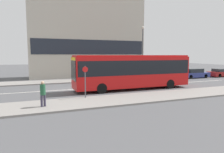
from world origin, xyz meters
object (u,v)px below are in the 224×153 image
at_px(city_bus, 133,70).
at_px(parked_car_2, 222,73).
at_px(street_lamp, 143,47).
at_px(parked_car_0, 164,75).
at_px(bus_stop_sign, 85,79).
at_px(pedestrian_near_stop, 43,92).
at_px(parked_car_1, 194,74).

height_order(city_bus, parked_car_2, city_bus).
bearing_deg(city_bus, street_lamp, 57.65).
bearing_deg(parked_car_0, parked_car_2, 0.35).
distance_m(bus_stop_sign, street_lamp, 15.17).
xyz_separation_m(pedestrian_near_stop, street_lamp, (14.14, 11.80, 3.52)).
bearing_deg(street_lamp, bus_stop_sign, -137.23).
bearing_deg(parked_car_1, bus_stop_sign, -156.08).
distance_m(parked_car_2, pedestrian_near_stop, 29.53).
relative_size(parked_car_0, street_lamp, 0.61).
bearing_deg(parked_car_2, street_lamp, 172.43).
bearing_deg(pedestrian_near_stop, parked_car_0, 11.03).
height_order(city_bus, parked_car_0, city_bus).
xyz_separation_m(parked_car_1, parked_car_2, (5.60, -0.12, -0.05)).
bearing_deg(parked_car_0, street_lamp, 141.51).
bearing_deg(parked_car_1, parked_car_2, -1.24).
bearing_deg(bus_stop_sign, parked_car_1, 23.92).
bearing_deg(city_bus, parked_car_0, 38.77).
bearing_deg(parked_car_2, parked_car_0, -179.65).
xyz_separation_m(parked_car_1, street_lamp, (-8.04, 1.69, 3.93)).
bearing_deg(parked_car_2, pedestrian_near_stop, -160.22).
height_order(parked_car_1, street_lamp, street_lamp).
bearing_deg(parked_car_1, pedestrian_near_stop, -155.50).
bearing_deg(street_lamp, city_bus, -126.01).
bearing_deg(parked_car_0, parked_car_1, 1.91).
relative_size(city_bus, bus_stop_sign, 4.82).
bearing_deg(parked_car_1, city_bus, -157.34).
xyz_separation_m(parked_car_2, pedestrian_near_stop, (-27.78, -9.99, 0.46)).
bearing_deg(street_lamp, parked_car_1, -11.88).
distance_m(city_bus, street_lamp, 9.33).
relative_size(bus_stop_sign, street_lamp, 0.34).
height_order(parked_car_2, street_lamp, street_lamp).
relative_size(city_bus, street_lamp, 1.64).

